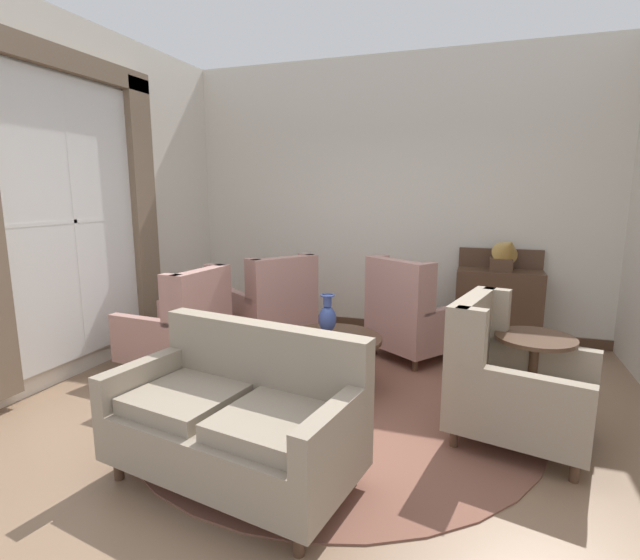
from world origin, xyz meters
TOP-DOWN VIEW (x-y plane):
  - ground at (0.00, 0.00)m, footprint 7.36×7.36m
  - wall_back at (0.00, 2.63)m, footprint 5.39×0.08m
  - wall_left at (-2.62, 0.79)m, footprint 0.08×3.68m
  - baseboard_back at (0.00, 2.57)m, footprint 5.23×0.03m
  - area_rug at (0.00, 0.30)m, footprint 3.32×3.32m
  - window_with_curtains at (-2.52, 0.19)m, footprint 0.12×2.17m
  - coffee_table at (-0.12, 0.57)m, footprint 0.90×0.90m
  - porcelain_vase at (-0.17, 0.62)m, footprint 0.16×0.16m
  - settee at (-0.25, -0.92)m, footprint 1.62×1.03m
  - armchair_foreground_right at (1.35, 0.15)m, footprint 1.08×1.03m
  - armchair_near_window at (-1.09, 1.45)m, footprint 1.16×1.13m
  - armchair_far_left at (-1.65, 0.51)m, footprint 0.96×0.82m
  - armchair_back_corner at (0.45, 1.61)m, footprint 1.12×1.14m
  - side_table at (1.53, 0.44)m, footprint 0.58×0.58m
  - sideboard at (1.33, 2.33)m, footprint 0.92×0.42m
  - gramophone at (1.37, 2.25)m, footprint 0.38×0.44m

SIDE VIEW (x-z plane):
  - ground at x=0.00m, z-range 0.00..0.00m
  - area_rug at x=0.00m, z-range 0.00..0.01m
  - baseboard_back at x=0.00m, z-range 0.00..0.12m
  - settee at x=-0.25m, z-range -0.06..0.87m
  - coffee_table at x=-0.12m, z-range 0.16..0.65m
  - armchair_foreground_right at x=1.35m, z-range -0.09..0.93m
  - side_table at x=1.53m, z-range 0.08..0.77m
  - armchair_far_left at x=-1.65m, z-range -0.09..0.96m
  - armchair_near_window at x=-1.09m, z-range -0.09..0.99m
  - armchair_back_corner at x=0.45m, z-range -0.10..1.00m
  - sideboard at x=1.33m, z-range -0.05..1.07m
  - porcelain_vase at x=-0.17m, z-range 0.47..0.84m
  - gramophone at x=1.37m, z-range 0.88..1.34m
  - window_with_curtains at x=-2.52m, z-range 0.21..3.10m
  - wall_back at x=0.00m, z-range 0.00..3.38m
  - wall_left at x=-2.62m, z-range 0.00..3.38m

